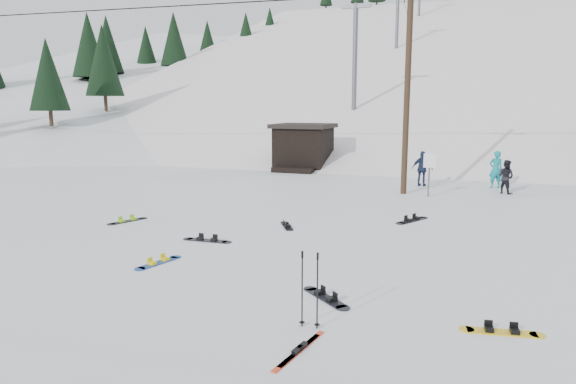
% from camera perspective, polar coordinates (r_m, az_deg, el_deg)
% --- Properties ---
extents(ground, '(200.00, 200.00, 0.00)m').
position_cam_1_polar(ground, '(10.76, -8.78, -11.53)').
color(ground, white).
rests_on(ground, ground).
extents(ski_slope, '(60.00, 85.24, 65.97)m').
position_cam_1_polar(ski_slope, '(65.87, 15.37, -4.65)').
color(ski_slope, white).
rests_on(ski_slope, ground).
extents(ridge_left, '(47.54, 95.03, 58.38)m').
position_cam_1_polar(ridge_left, '(71.53, -15.25, -2.70)').
color(ridge_left, white).
rests_on(ridge_left, ground).
extents(treeline_left, '(20.00, 64.00, 10.00)m').
position_cam_1_polar(treeline_left, '(62.50, -18.45, 5.60)').
color(treeline_left, black).
rests_on(treeline_left, ground).
extents(treeline_crest, '(50.00, 6.00, 10.00)m').
position_cam_1_polar(treeline_crest, '(94.95, 17.35, 6.87)').
color(treeline_crest, black).
rests_on(treeline_crest, ski_slope).
extents(utility_pole, '(2.00, 0.26, 9.00)m').
position_cam_1_polar(utility_pole, '(22.95, 13.12, 11.44)').
color(utility_pole, '#3A2819').
rests_on(utility_pole, ground).
extents(trail_sign, '(0.50, 0.09, 1.85)m').
position_cam_1_polar(trail_sign, '(22.54, 15.43, 2.70)').
color(trail_sign, '#595B60').
rests_on(trail_sign, ground).
extents(lift_hut, '(3.40, 4.10, 2.75)m').
position_cam_1_polar(lift_hut, '(31.40, 1.72, 5.07)').
color(lift_hut, black).
rests_on(lift_hut, ground).
extents(lift_tower_near, '(2.20, 0.36, 8.00)m').
position_cam_1_polar(lift_tower_near, '(39.96, 7.46, 15.30)').
color(lift_tower_near, '#595B60').
rests_on(lift_tower_near, ski_slope).
extents(lift_tower_mid, '(2.20, 0.36, 8.00)m').
position_cam_1_polar(lift_tower_mid, '(60.34, 12.09, 19.45)').
color(lift_tower_mid, '#595B60').
rests_on(lift_tower_mid, ski_slope).
extents(hero_snowboard, '(0.54, 1.39, 0.10)m').
position_cam_1_polar(hero_snowboard, '(13.19, -14.19, -7.58)').
color(hero_snowboard, '#173E99').
rests_on(hero_snowboard, ground).
extents(hero_skis, '(0.37, 1.57, 0.08)m').
position_cam_1_polar(hero_skis, '(8.53, 1.28, -17.11)').
color(hero_skis, red).
rests_on(hero_skis, ground).
extents(ski_poles, '(0.38, 0.10, 1.37)m').
position_cam_1_polar(ski_poles, '(9.09, 2.43, -10.72)').
color(ski_poles, black).
rests_on(ski_poles, ground).
extents(board_scatter_a, '(1.50, 0.34, 0.11)m').
position_cam_1_polar(board_scatter_a, '(15.01, -8.98, -5.29)').
color(board_scatter_a, black).
rests_on(board_scatter_a, ground).
extents(board_scatter_b, '(0.78, 1.16, 0.09)m').
position_cam_1_polar(board_scatter_b, '(16.57, -0.13, -3.76)').
color(board_scatter_b, black).
rests_on(board_scatter_b, ground).
extents(board_scatter_c, '(0.71, 1.39, 0.10)m').
position_cam_1_polar(board_scatter_c, '(18.08, -17.40, -3.06)').
color(board_scatter_c, black).
rests_on(board_scatter_c, ground).
extents(board_scatter_d, '(1.19, 1.05, 0.10)m').
position_cam_1_polar(board_scatter_d, '(10.61, 4.22, -11.59)').
color(board_scatter_d, black).
rests_on(board_scatter_d, ground).
extents(board_scatter_e, '(1.40, 0.44, 0.10)m').
position_cam_1_polar(board_scatter_e, '(9.83, 22.64, -14.12)').
color(board_scatter_e, yellow).
rests_on(board_scatter_e, ground).
extents(board_scatter_f, '(0.93, 1.48, 0.11)m').
position_cam_1_polar(board_scatter_f, '(17.84, 13.63, -3.04)').
color(board_scatter_f, black).
rests_on(board_scatter_f, ground).
extents(skier_teal, '(0.75, 0.62, 1.75)m').
position_cam_1_polar(skier_teal, '(26.02, 22.08, 2.34)').
color(skier_teal, '#0D8289').
rests_on(skier_teal, ground).
extents(skier_dark, '(0.92, 0.88, 1.49)m').
position_cam_1_polar(skier_dark, '(24.52, 23.05, 1.57)').
color(skier_dark, black).
rests_on(skier_dark, ground).
extents(skier_navy, '(1.05, 0.57, 1.69)m').
position_cam_1_polar(skier_navy, '(25.48, 14.70, 2.52)').
color(skier_navy, '#1A2543').
rests_on(skier_navy, ground).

